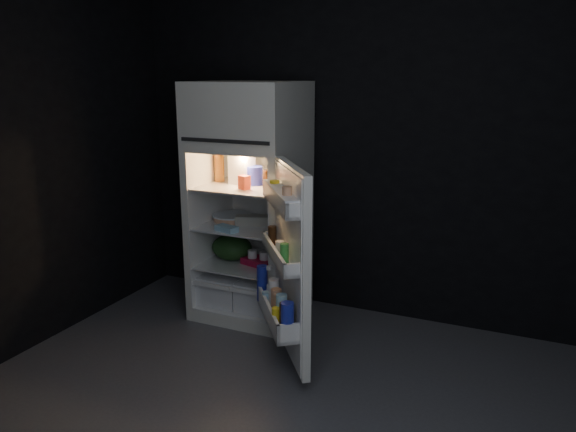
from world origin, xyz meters
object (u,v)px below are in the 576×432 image
at_px(fridge_door, 287,266).
at_px(yogurt_tray, 259,262).
at_px(milk_jug, 242,168).
at_px(egg_carton, 254,220).
at_px(refrigerator, 251,193).

bearing_deg(fridge_door, yogurt_tray, 129.83).
height_order(milk_jug, egg_carton, milk_jug).
bearing_deg(yogurt_tray, refrigerator, 157.21).
distance_m(milk_jug, yogurt_tray, 0.72).
bearing_deg(milk_jug, refrigerator, 19.76).
xyz_separation_m(milk_jug, egg_carton, (0.11, -0.04, -0.38)).
height_order(fridge_door, egg_carton, fridge_door).
bearing_deg(yogurt_tray, egg_carton, 167.91).
bearing_deg(fridge_door, milk_jug, 135.17).
relative_size(fridge_door, yogurt_tray, 4.57).
xyz_separation_m(egg_carton, yogurt_tray, (0.06, -0.03, -0.31)).
xyz_separation_m(milk_jug, yogurt_tray, (0.17, -0.07, -0.69)).
bearing_deg(yogurt_tray, fridge_door, -34.15).
bearing_deg(milk_jug, yogurt_tray, -15.94).
xyz_separation_m(refrigerator, yogurt_tray, (0.11, -0.09, -0.50)).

